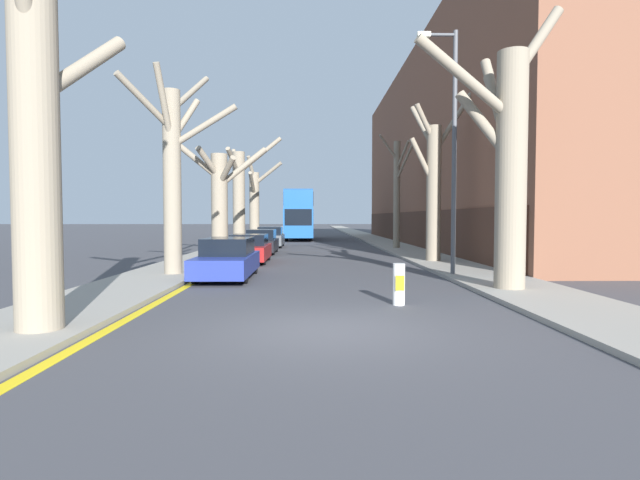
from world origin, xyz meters
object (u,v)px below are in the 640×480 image
at_px(street_tree_left_4, 255,203).
at_px(street_tree_right_1, 433,181).
at_px(street_tree_right_2, 397,191).
at_px(street_tree_right_0, 508,157).
at_px(street_tree_left_2, 220,198).
at_px(parked_car_3, 270,237).
at_px(traffic_bollard, 399,284).
at_px(street_tree_left_3, 240,194).
at_px(double_decker_bus, 300,213).
at_px(parked_car_2, 261,242).
at_px(street_tree_left_0, 35,101).
at_px(street_tree_left_1, 174,168).
at_px(parked_car_0, 227,259).
at_px(lamp_post, 452,142).
at_px(parked_car_1, 249,249).

distance_m(street_tree_left_4, street_tree_right_1, 22.17).
bearing_deg(street_tree_right_2, street_tree_right_1, -90.14).
height_order(street_tree_right_0, street_tree_right_1, street_tree_right_0).
relative_size(street_tree_left_2, parked_car_3, 1.42).
height_order(street_tree_left_4, street_tree_right_0, street_tree_right_0).
xyz_separation_m(street_tree_left_2, traffic_bollard, (6.88, -14.54, -2.61)).
xyz_separation_m(street_tree_left_4, street_tree_right_1, (10.32, -19.62, 0.42)).
xyz_separation_m(street_tree_left_2, street_tree_left_3, (-0.09, 8.12, 0.58)).
height_order(double_decker_bus, traffic_bollard, double_decker_bus).
bearing_deg(parked_car_2, street_tree_left_0, -95.29).
distance_m(street_tree_left_1, double_decker_bus, 29.62).
distance_m(street_tree_left_0, parked_car_0, 9.26).
xyz_separation_m(street_tree_left_3, lamp_post, (9.76, -17.11, 1.03)).
xyz_separation_m(street_tree_right_2, parked_car_3, (-8.48, 2.98, -3.12)).
distance_m(street_tree_left_1, parked_car_1, 6.66).
bearing_deg(street_tree_right_2, street_tree_left_4, 135.90).
distance_m(street_tree_left_4, street_tree_right_2, 14.40).
bearing_deg(street_tree_right_2, street_tree_left_2, -149.83).
bearing_deg(street_tree_right_1, street_tree_left_1, -153.65).
bearing_deg(parked_car_0, double_decker_bus, 86.49).
bearing_deg(double_decker_bus, street_tree_right_2, -65.51).
bearing_deg(street_tree_left_3, parked_car_1, -79.97).
bearing_deg(street_tree_left_4, parked_car_2, -82.07).
xyz_separation_m(street_tree_left_0, double_decker_bus, (3.70, 38.17, -1.54)).
relative_size(parked_car_0, traffic_bollard, 4.63).
relative_size(street_tree_right_0, lamp_post, 0.93).
bearing_deg(parked_car_3, street_tree_right_2, -19.38).
relative_size(street_tree_left_4, parked_car_1, 1.78).
height_order(street_tree_right_2, parked_car_1, street_tree_right_2).
xyz_separation_m(lamp_post, traffic_bollard, (-2.79, -5.55, -4.22)).
bearing_deg(parked_car_1, street_tree_right_2, 47.36).
xyz_separation_m(street_tree_left_4, traffic_bollard, (6.82, -30.60, -2.83)).
distance_m(street_tree_left_4, double_decker_bus, 5.94).
height_order(street_tree_left_2, parked_car_2, street_tree_left_2).
height_order(parked_car_0, parked_car_2, parked_car_2).
bearing_deg(parked_car_0, parked_car_1, 90.00).
distance_m(street_tree_right_0, street_tree_right_2, 18.57).
bearing_deg(street_tree_right_0, street_tree_left_3, 116.55).
distance_m(street_tree_left_2, double_decker_bus, 20.99).
distance_m(lamp_post, traffic_bollard, 7.51).
height_order(street_tree_left_1, street_tree_left_4, street_tree_left_1).
xyz_separation_m(street_tree_right_2, parked_car_1, (-8.48, -9.21, -3.17)).
bearing_deg(lamp_post, street_tree_left_1, 178.34).
bearing_deg(double_decker_bus, parked_car_0, -93.51).
relative_size(street_tree_right_0, parked_car_0, 1.71).
bearing_deg(parked_car_0, street_tree_right_2, 60.79).
height_order(double_decker_bus, parked_car_3, double_decker_bus).
relative_size(street_tree_right_1, parked_car_2, 1.74).
bearing_deg(double_decker_bus, traffic_bollard, -84.90).
xyz_separation_m(street_tree_left_3, parked_car_3, (2.00, 0.90, -3.01)).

